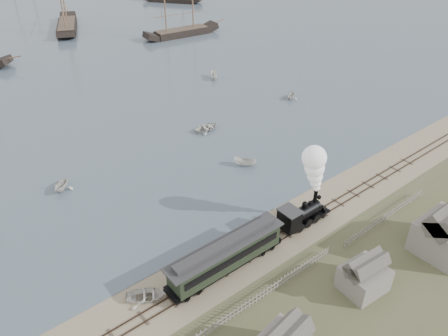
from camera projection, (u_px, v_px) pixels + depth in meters
ground at (260, 232)px, 48.46m from camera, size 600.00×600.00×0.00m
rail_track at (273, 241)px, 47.13m from camera, size 120.00×1.80×0.16m
picket_fence_west at (260, 300)px, 40.45m from camera, size 19.00×0.10×1.20m
picket_fence_east at (385, 220)px, 50.12m from camera, size 15.00×0.10×1.20m
shed_mid at (361, 288)px, 41.64m from camera, size 4.00×3.50×3.60m
shed_right at (441, 249)px, 46.12m from camera, size 6.00×5.00×5.10m
locomotive at (312, 190)px, 47.80m from camera, size 7.39×2.76×9.21m
passenger_coach at (226, 254)px, 42.60m from camera, size 13.26×2.56×3.22m
beached_dinghy at (147, 296)px, 40.38m from camera, size 4.28×4.64×0.78m
rowboat_1 at (61, 184)px, 54.66m from camera, size 4.16×4.20×1.68m
rowboat_2 at (245, 162)px, 59.49m from camera, size 3.17×2.91×1.21m
rowboat_3 at (207, 127)px, 68.48m from camera, size 3.01×4.21×0.87m
rowboat_4 at (291, 95)px, 78.41m from camera, size 3.55×3.73×1.54m
rowboat_5 at (214, 75)px, 86.88m from camera, size 3.58×2.95×1.33m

